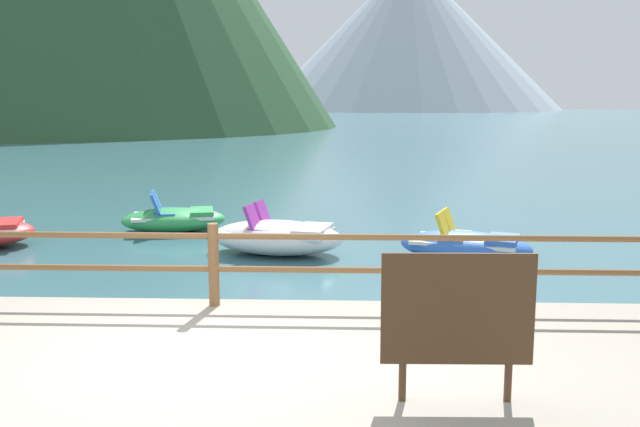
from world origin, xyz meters
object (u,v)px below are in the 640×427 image
at_px(sign_board, 458,311).
at_px(pedal_boat_4, 277,236).
at_px(pedal_boat_2, 466,245).
at_px(pedal_boat_3, 174,219).

relative_size(sign_board, pedal_boat_4, 0.46).
distance_m(sign_board, pedal_boat_4, 7.35).
relative_size(sign_board, pedal_boat_2, 0.48).
bearing_deg(pedal_boat_2, pedal_boat_3, 156.08).
xyz_separation_m(pedal_boat_2, pedal_boat_4, (-3.24, 0.44, 0.04)).
height_order(pedal_boat_2, pedal_boat_4, pedal_boat_4).
bearing_deg(pedal_boat_4, pedal_boat_2, -7.81).
bearing_deg(sign_board, pedal_boat_2, 80.03).
bearing_deg(sign_board, pedal_boat_4, 106.58).
height_order(sign_board, pedal_boat_4, sign_board).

